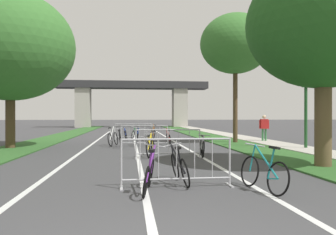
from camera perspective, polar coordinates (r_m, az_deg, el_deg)
name	(u,v)px	position (r m, az deg, el deg)	size (l,w,h in m)	color
grass_verge_left	(59,137)	(25.77, -17.98, -3.14)	(2.30, 54.06, 0.05)	#2D5B26
grass_verge_right	(206,136)	(25.89, 6.38, -3.12)	(2.30, 54.06, 0.05)	#2D5B26
sidewalk_path_right	(231,136)	(26.41, 10.67, -3.02)	(1.75, 54.06, 0.08)	#ADA89E
lane_stripe_center	(135,144)	(18.79, -5.54, -4.43)	(0.14, 31.28, 0.01)	silver
lane_stripe_right_lane	(178,143)	(18.97, 1.62, -4.39)	(0.14, 31.28, 0.01)	silver
lane_stripe_left_lane	(92,144)	(18.90, -12.74, -4.41)	(0.14, 31.28, 0.01)	silver
overpass_bridge	(132,95)	(47.86, -6.09, 3.74)	(21.30, 3.03, 6.42)	#2D2D30
tree_left_pine_far	(10,47)	(17.73, -25.17, 10.80)	(5.96, 5.96, 7.33)	#4C3823
tree_right_pine_near	(323,24)	(11.31, 24.80, 14.15)	(4.51, 4.51, 6.19)	brown
tree_right_cypress_far	(235,44)	(19.96, 11.33, 12.10)	(4.01, 4.01, 7.36)	#4C3823
lamppost_with_sign	(306,75)	(16.81, 22.33, 6.66)	(0.56, 0.32, 5.81)	#1E4C23
crowd_barrier_nearest	(177,163)	(7.24, 1.47, -7.70)	(2.41, 0.49, 1.05)	#ADADB2
crowd_barrier_second	(168,144)	(12.21, 0.05, -4.49)	(2.42, 0.56, 1.05)	#ADADB2
crowd_barrier_third	(144,136)	(17.12, -4.01, -3.15)	(2.42, 0.55, 1.05)	#ADADB2
crowd_barrier_fourth	(133,132)	(22.08, -5.93, -2.40)	(2.41, 0.47, 1.05)	#ADADB2
bicycle_blue_0	(137,138)	(17.50, -5.30, -3.56)	(0.56, 1.65, 0.99)	black
bicycle_black_1	(179,168)	(7.65, 1.95, -8.48)	(0.51, 1.65, 0.89)	black
bicycle_purple_2	(149,175)	(6.81, -3.24, -9.64)	(0.58, 1.63, 0.94)	black
bicycle_teal_3	(263,172)	(7.17, 15.85, -8.94)	(0.50, 1.62, 0.95)	black
bicycle_silver_4	(202,147)	(12.85, 5.78, -5.07)	(0.47, 1.57, 0.86)	black
bicycle_orange_5	(153,134)	(21.70, -2.63, -2.81)	(0.50, 1.65, 1.04)	black
bicycle_green_6	(135,135)	(21.70, -5.62, -2.91)	(0.53, 1.60, 0.90)	black
bicycle_red_7	(168,139)	(17.60, 0.08, -3.63)	(0.47, 1.67, 0.89)	black
bicycle_yellow_8	(150,147)	(12.74, -2.99, -5.08)	(0.52, 1.56, 0.89)	black
bicycle_white_9	(113,138)	(17.66, -9.32, -3.49)	(0.55, 1.73, 1.04)	black
bicycle_blue_10	(126,134)	(22.48, -7.20, -2.80)	(0.53, 1.65, 0.88)	black
bicycle_black_11	(120,140)	(16.58, -8.07, -3.79)	(0.53, 1.67, 0.99)	black
pedestrian_pushing_bike	(264,126)	(20.69, 15.98, -1.32)	(0.58, 0.32, 1.60)	#33723F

